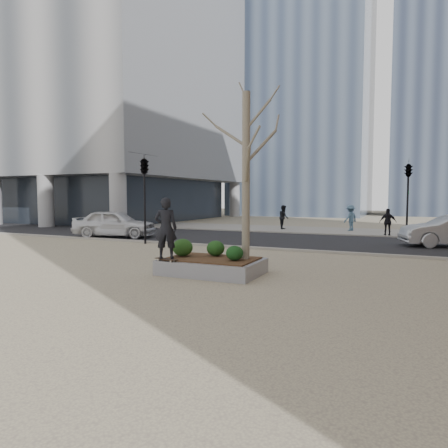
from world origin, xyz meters
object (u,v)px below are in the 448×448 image
at_px(skateboard, 166,260).
at_px(planter, 212,266).
at_px(police_car, 115,223).
at_px(skateboarder, 166,228).

bearing_deg(skateboard, planter, 51.09).
xyz_separation_m(planter, police_car, (-9.89, 7.36, 0.60)).
xyz_separation_m(planter, skateboarder, (-1.10, -0.88, 1.22)).
distance_m(skateboarder, police_car, 12.06).
bearing_deg(police_car, skateboard, -149.91).
height_order(planter, police_car, police_car).
height_order(skateboard, skateboarder, skateboarder).
distance_m(skateboard, police_car, 12.05).
height_order(planter, skateboarder, skateboarder).
xyz_separation_m(skateboard, skateboarder, (0.00, 0.00, 0.96)).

